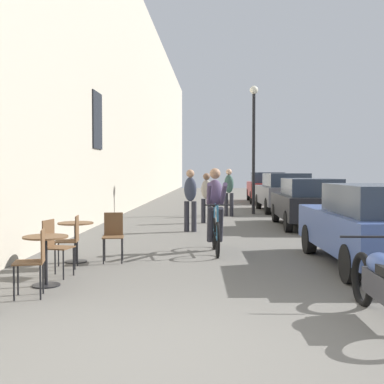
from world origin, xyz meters
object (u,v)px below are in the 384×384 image
object	(u,v)px
parked_car_nearest	(373,224)
cafe_chair_near_toward_wall	(54,244)
cafe_chair_near_toward_street	(35,258)
cyclist_on_bicycle	(215,212)
street_lamp	(254,133)
parked_motorcycle	(384,285)
parked_car_third	(284,192)
pedestrian_near	(190,197)
cafe_chair_mid_toward_street	(71,238)
parked_car_second	(308,202)
cafe_table_mid	(76,233)
cafe_chair_mid_toward_wall	(113,233)
pedestrian_mid	(206,195)
pedestrian_far	(229,190)
parked_car_fourth	(266,187)
cafe_table_near	(46,250)

from	to	relation	value
parked_car_nearest	cafe_chair_near_toward_wall	bearing A→B (deg)	-169.24
cafe_chair_near_toward_street	cyclist_on_bicycle	world-z (taller)	cyclist_on_bicycle
street_lamp	parked_motorcycle	distance (m)	13.96
cyclist_on_bicycle	parked_car_third	size ratio (longest dim) A/B	0.39
cafe_chair_near_toward_wall	cafe_chair_near_toward_street	bearing A→B (deg)	-83.21
pedestrian_near	cafe_chair_mid_toward_street	bearing A→B (deg)	-108.88
pedestrian_near	cafe_chair_near_toward_street	bearing A→B (deg)	-103.17
street_lamp	parked_car_third	size ratio (longest dim) A/B	1.10
street_lamp	pedestrian_near	bearing A→B (deg)	-110.55
parked_car_second	cafe_chair_near_toward_street	bearing A→B (deg)	-121.17
cyclist_on_bicycle	cafe_chair_near_toward_wall	bearing A→B (deg)	-134.79
cafe_table_mid	cafe_chair_mid_toward_street	size ratio (longest dim) A/B	0.81
cafe_chair_mid_toward_street	parked_motorcycle	bearing A→B (deg)	-33.34
cafe_chair_near_toward_street	cafe_table_mid	size ratio (longest dim) A/B	1.24
cyclist_on_bicycle	cafe_chair_near_toward_street	bearing A→B (deg)	-121.98
cafe_chair_near_toward_wall	cafe_chair_mid_toward_street	size ratio (longest dim) A/B	1.00
street_lamp	parked_car_nearest	size ratio (longest dim) A/B	1.20
cafe_chair_mid_toward_wall	pedestrian_mid	bearing A→B (deg)	77.10
cyclist_on_bicycle	parked_car_nearest	xyz separation A→B (m)	(2.69, -1.53, -0.07)
pedestrian_far	parked_car_second	xyz separation A→B (m)	(2.23, -3.46, -0.23)
street_lamp	parked_car_third	bearing A→B (deg)	41.12
cafe_table_mid	parked_car_fourth	size ratio (longest dim) A/B	0.16
pedestrian_mid	parked_car_third	size ratio (longest dim) A/B	0.36
cyclist_on_bicycle	street_lamp	xyz separation A→B (m)	(1.45, 9.06, 2.30)
pedestrian_far	pedestrian_mid	bearing A→B (deg)	-107.75
cafe_chair_near_toward_street	parked_car_fourth	bearing A→B (deg)	75.95
cafe_chair_near_toward_wall	cafe_table_near	bearing A→B (deg)	-83.08
cafe_chair_mid_toward_wall	parked_car_nearest	distance (m)	4.56
pedestrian_near	pedestrian_far	bearing A→B (deg)	76.06
cafe_chair_mid_toward_wall	parked_car_fourth	bearing A→B (deg)	75.49
cafe_chair_near_toward_street	parked_car_third	bearing A→B (deg)	69.89
parked_car_third	parked_car_fourth	bearing A→B (deg)	90.73
cafe_table_mid	parked_motorcycle	xyz separation A→B (m)	(4.38, -3.38, -0.12)
cafe_table_mid	cafe_chair_mid_toward_street	distance (m)	0.55
cafe_chair_near_toward_wall	parked_car_third	bearing A→B (deg)	67.52
cafe_chair_near_toward_street	street_lamp	xyz separation A→B (m)	(3.80, 12.82, 2.59)
cafe_chair_mid_toward_street	parked_car_nearest	bearing A→B (deg)	3.06
parked_car_nearest	parked_car_third	size ratio (longest dim) A/B	0.91
cafe_chair_near_toward_street	cafe_chair_mid_toward_wall	distance (m)	2.63
cafe_chair_near_toward_wall	street_lamp	size ratio (longest dim) A/B	0.18
cafe_table_mid	parked_car_second	bearing A→B (deg)	48.23
cafe_chair_near_toward_wall	parked_car_nearest	world-z (taller)	parked_car_nearest
pedestrian_near	parked_motorcycle	bearing A→B (deg)	-72.42
cafe_chair_near_toward_wall	street_lamp	bearing A→B (deg)	71.15
cafe_chair_mid_toward_wall	street_lamp	bearing A→B (deg)	72.11
cafe_chair_near_toward_street	parked_car_fourth	distance (m)	20.75
cafe_table_near	street_lamp	xyz separation A→B (m)	(3.88, 12.19, 2.59)
street_lamp	parked_car_fourth	bearing A→B (deg)	80.41
pedestrian_far	street_lamp	bearing A→B (deg)	45.68
cafe_chair_near_toward_street	cafe_chair_near_toward_wall	xyz separation A→B (m)	(-0.15, 1.25, 0.00)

